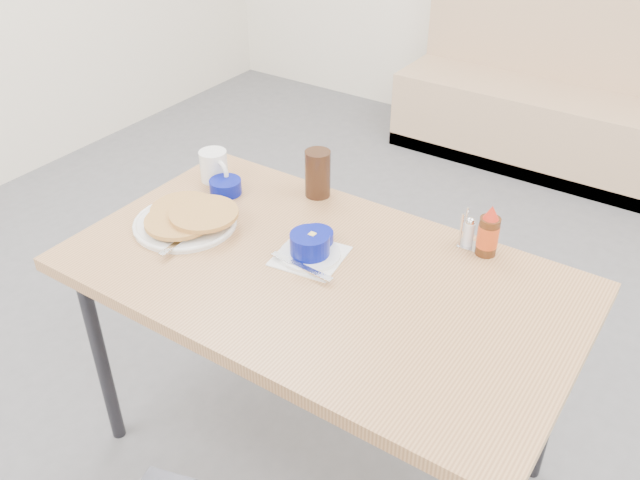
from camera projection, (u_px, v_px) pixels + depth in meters
The scene contains 11 objects.
booth_bench at pixel (569, 107), 3.82m from camera, with size 1.90×0.56×1.22m.
dining_table at pixel (320, 289), 1.88m from camera, with size 1.40×0.80×0.76m.
pancake_plate at pixel (187, 219), 2.03m from camera, with size 0.31×0.33×0.06m.
coffee_mug at pixel (214, 166), 2.24m from camera, with size 0.13×0.09×0.10m.
grits_setting at pixel (310, 247), 1.88m from camera, with size 0.23×0.21×0.08m.
creamer_bowl at pixel (226, 187), 2.19m from camera, with size 0.10×0.10×0.05m.
butter_bowl at pixel (316, 239), 1.94m from camera, with size 0.10×0.10×0.04m.
amber_tumbler at pixel (318, 174), 2.15m from camera, with size 0.08×0.08×0.15m, color #311B0F.
condiment_caddy at pixel (476, 236), 1.92m from camera, with size 0.09×0.06×0.11m.
syrup_bottle at pixel (488, 233), 1.88m from camera, with size 0.06×0.06×0.16m.
sugar_wrapper at pixel (217, 220), 2.06m from camera, with size 0.04×0.03×0.00m, color #EA4E59.
Camera 1 is at (0.83, -0.98, 1.86)m, focal length 38.00 mm.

